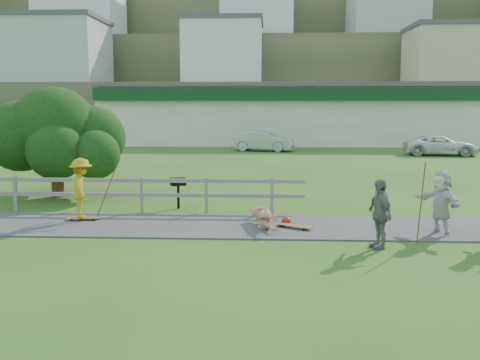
% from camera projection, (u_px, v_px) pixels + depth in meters
% --- Properties ---
extents(ground, '(260.00, 260.00, 0.00)m').
position_uv_depth(ground, '(192.00, 239.00, 13.19)').
color(ground, '#2F5217').
rests_on(ground, ground).
extents(path, '(34.00, 3.00, 0.04)m').
position_uv_depth(path, '(199.00, 225.00, 14.67)').
color(path, '#39383B').
rests_on(path, ground).
extents(fence, '(15.05, 0.10, 1.10)m').
position_uv_depth(fence, '(59.00, 189.00, 16.58)').
color(fence, slate).
rests_on(fence, ground).
extents(strip_mall, '(32.50, 10.75, 5.10)m').
position_uv_depth(strip_mall, '(291.00, 114.00, 47.21)').
color(strip_mall, beige).
rests_on(strip_mall, ground).
extents(hillside, '(220.00, 67.00, 47.50)m').
position_uv_depth(hillside, '(257.00, 47.00, 101.54)').
color(hillside, '#454F2E').
rests_on(hillside, ground).
extents(skater_rider, '(1.02, 1.27, 1.72)m').
position_uv_depth(skater_rider, '(82.00, 192.00, 15.13)').
color(skater_rider, '#BA9611').
rests_on(skater_rider, ground).
extents(skater_fallen, '(1.71, 0.85, 0.61)m').
position_uv_depth(skater_fallen, '(264.00, 217.00, 14.34)').
color(skater_fallen, tan).
rests_on(skater_fallen, ground).
extents(spectator_b, '(0.64, 1.02, 1.62)m').
position_uv_depth(spectator_b, '(380.00, 214.00, 12.29)').
color(spectator_b, slate).
rests_on(spectator_b, ground).
extents(spectator_d, '(1.07, 1.62, 1.67)m').
position_uv_depth(spectator_d, '(441.00, 203.00, 13.51)').
color(spectator_d, beige).
rests_on(spectator_d, ground).
extents(car_silver, '(4.70, 2.58, 1.47)m').
position_uv_depth(car_silver, '(263.00, 141.00, 38.92)').
color(car_silver, '#ADB1B5').
rests_on(car_silver, ground).
extents(car_white, '(4.92, 2.57, 1.32)m').
position_uv_depth(car_white, '(441.00, 145.00, 35.60)').
color(car_white, silver).
rests_on(car_white, ground).
extents(tree, '(4.78, 4.78, 3.22)m').
position_uv_depth(tree, '(56.00, 153.00, 19.19)').
color(tree, black).
rests_on(tree, ground).
extents(bbq, '(0.56, 0.50, 1.00)m').
position_uv_depth(bbq, '(178.00, 193.00, 17.11)').
color(bbq, black).
rests_on(bbq, ground).
extents(longboard_rider, '(0.90, 0.31, 0.10)m').
position_uv_depth(longboard_rider, '(83.00, 220.00, 15.24)').
color(longboard_rider, brown).
rests_on(longboard_rider, ground).
extents(longboard_fallen, '(0.99, 0.74, 0.11)m').
position_uv_depth(longboard_fallen, '(294.00, 228.00, 14.24)').
color(longboard_fallen, brown).
rests_on(longboard_fallen, ground).
extents(helmet, '(0.25, 0.25, 0.25)m').
position_uv_depth(helmet, '(286.00, 221.00, 14.68)').
color(helmet, '#AA220F').
rests_on(helmet, ground).
extents(pole_rider, '(0.03, 0.03, 1.72)m').
position_uv_depth(pole_rider, '(107.00, 190.00, 15.49)').
color(pole_rider, brown).
rests_on(pole_rider, ground).
extents(pole_spec_left, '(0.03, 0.03, 1.97)m').
position_uv_depth(pole_spec_left, '(421.00, 203.00, 12.63)').
color(pole_spec_left, brown).
rests_on(pole_spec_left, ground).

